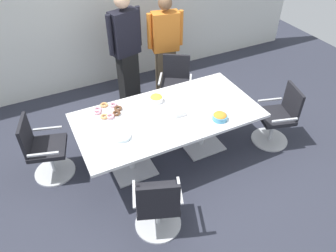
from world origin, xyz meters
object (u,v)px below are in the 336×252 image
Objects in this scene: office_chair_3 at (175,87)px; napkin_pile at (178,112)px; office_chair_1 at (158,206)px; office_chair_0 at (44,151)px; plate_stack at (122,136)px; snack_bowl_chips_yellow at (156,98)px; office_chair_2 at (278,119)px; donut_platter at (108,111)px; snack_bowl_chips_orange at (220,116)px; conference_table at (168,122)px; person_standing_0 at (126,48)px; person_standing_1 at (165,46)px.

office_chair_3 is 5.78× the size of napkin_pile.
office_chair_1 is 5.78× the size of napkin_pile.
plate_stack is (0.89, -0.58, 0.37)m from office_chair_0.
office_chair_1 reaches higher than snack_bowl_chips_yellow.
office_chair_3 is 1.26m from napkin_pile.
office_chair_2 is 2.39× the size of donut_platter.
office_chair_2 is 1.11m from snack_bowl_chips_orange.
conference_table is 12.91× the size of snack_bowl_chips_yellow.
person_standing_0 reaches higher than office_chair_3.
conference_table is at bearing 76.08° from person_standing_1.
person_standing_0 is (-1.55, 1.99, 0.57)m from office_chair_2.
plate_stack is (-0.73, -1.76, -0.21)m from person_standing_0.
office_chair_2 is 1.55m from napkin_pile.
conference_table is 2.64× the size of office_chair_1.
office_chair_2 is 2.43m from donut_platter.
snack_bowl_chips_orange is at bearing 48.89° from office_chair_1.
office_chair_3 is at bearing 46.44° from snack_bowl_chips_yellow.
snack_bowl_chips_orange is at bearing 105.28° from office_chair_2.
person_standing_1 is at bearing 39.73° from donut_platter.
person_standing_0 reaches higher than office_chair_1.
office_chair_1 is at bearing -151.60° from snack_bowl_chips_orange.
office_chair_1 is 1.00× the size of office_chair_3.
person_standing_0 is 1.27m from snack_bowl_chips_yellow.
donut_platter is at bearing 150.46° from conference_table.
snack_bowl_chips_yellow is at bearing 81.27° from office_chair_2.
person_standing_0 reaches higher than office_chair_2.
snack_bowl_chips_orange reaches higher than donut_platter.
napkin_pile is at bearing -71.33° from snack_bowl_chips_yellow.
snack_bowl_chips_orange is 0.51× the size of donut_platter.
office_chair_3 reaches higher than napkin_pile.
snack_bowl_chips_yellow is 0.41m from napkin_pile.
office_chair_1 is 0.53× the size of person_standing_1.
office_chair_1 is 2.30m from office_chair_2.
person_standing_0 is 4.89× the size of donut_platter.
snack_bowl_chips_yellow is 0.68m from donut_platter.
conference_table is 15.25× the size of napkin_pile.
office_chair_0 and office_chair_1 have the same top height.
office_chair_0 reaches higher than plate_stack.
person_standing_0 is at bearing 53.86° from office_chair_2.
office_chair_3 is 0.49× the size of person_standing_0.
plate_stack is at bearing -90.86° from donut_platter.
person_standing_1 is (0.69, -0.03, -0.09)m from person_standing_0.
office_chair_3 is (2.22, 0.62, 0.00)m from office_chair_0.
person_standing_1 is 10.89× the size of napkin_pile.
donut_platter is at bearing 89.14° from plate_stack.
office_chair_3 is at bearing 92.33° from person_standing_1.
person_standing_0 reaches higher than office_chair_0.
office_chair_0 reaches higher than snack_bowl_chips_orange.
napkin_pile is (-1.47, 0.35, 0.38)m from office_chair_2.
office_chair_0 reaches higher than donut_platter.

